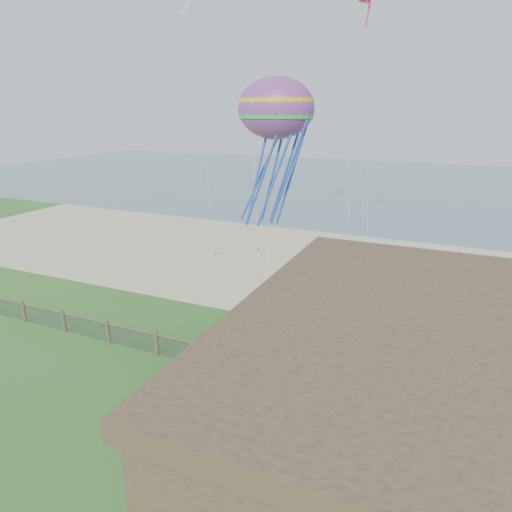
{
  "coord_description": "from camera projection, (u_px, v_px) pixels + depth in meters",
  "views": [
    {
      "loc": [
        9.42,
        -10.07,
        11.44
      ],
      "look_at": [
        1.38,
        8.0,
        5.07
      ],
      "focal_mm": 32.0,
      "sensor_mm": 36.0,
      "label": 1
    }
  ],
  "objects": [
    {
      "name": "chainlink_fence",
      "position": [
        211.0,
        358.0,
        20.96
      ],
      "size": [
        36.2,
        0.2,
        1.25
      ],
      "primitive_type": null,
      "color": "brown",
      "rests_on": "ground"
    },
    {
      "name": "kite_red",
      "position": [
        367.0,
        1.0,
        24.44
      ],
      "size": [
        1.74,
        1.59,
        1.99
      ],
      "primitive_type": null,
      "rotation": [
        0.44,
        0.0,
        1.07
      ],
      "color": "#CA2341"
    },
    {
      "name": "picnic_table",
      "position": [
        248.0,
        383.0,
        19.22
      ],
      "size": [
        2.49,
        2.23,
        0.86
      ],
      "primitive_type": null,
      "rotation": [
        0.0,
        0.0,
        -0.41
      ],
      "color": "brown",
      "rests_on": "ground"
    },
    {
      "name": "octopus_kite",
      "position": [
        275.0,
        151.0,
        21.66
      ],
      "size": [
        4.26,
        3.61,
        7.45
      ],
      "primitive_type": null,
      "rotation": [
        0.0,
        0.0,
        0.34
      ],
      "color": "#FA275D"
    },
    {
      "name": "ground",
      "position": [
        127.0,
        453.0,
        15.91
      ],
      "size": [
        160.0,
        160.0,
        0.0
      ],
      "primitive_type": "plane",
      "color": "#2A6221",
      "rests_on": "ground"
    },
    {
      "name": "ocean",
      "position": [
        395.0,
        184.0,
        73.3
      ],
      "size": [
        160.0,
        68.0,
        0.02
      ],
      "primitive_type": "cube",
      "color": "slate",
      "rests_on": "ground"
    },
    {
      "name": "sand_beach",
      "position": [
        314.0,
        265.0,
        35.04
      ],
      "size": [
        72.0,
        20.0,
        0.02
      ],
      "primitive_type": "cube",
      "color": "beige",
      "rests_on": "ground"
    }
  ]
}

